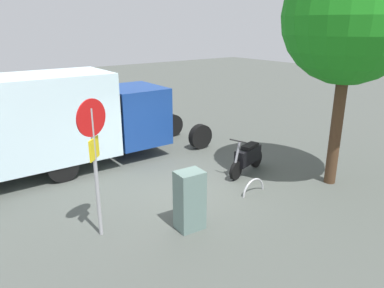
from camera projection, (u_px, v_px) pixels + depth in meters
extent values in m
plane|color=#4A4E49|center=(188.00, 188.00, 10.18)|extent=(60.00, 60.00, 0.00)
cylinder|color=black|center=(63.00, 167.00, 10.49)|extent=(0.90, 0.27, 0.90)
cylinder|color=black|center=(44.00, 149.00, 11.95)|extent=(0.90, 0.27, 0.90)
cylinder|color=black|center=(200.00, 136.00, 13.28)|extent=(0.90, 0.27, 0.90)
cylinder|color=black|center=(172.00, 125.00, 14.74)|extent=(0.90, 0.27, 0.90)
cube|color=silver|center=(34.00, 119.00, 10.59)|extent=(4.55, 2.28, 2.55)
cube|color=navy|center=(134.00, 114.00, 12.51)|extent=(1.84, 2.13, 1.90)
cube|color=black|center=(133.00, 97.00, 12.32)|extent=(1.86, 1.97, 0.60)
cylinder|color=black|center=(236.00, 171.00, 10.64)|extent=(0.57, 0.24, 0.56)
cylinder|color=black|center=(256.00, 159.00, 11.58)|extent=(0.57, 0.24, 0.56)
cube|color=black|center=(248.00, 155.00, 11.06)|extent=(1.15, 0.59, 0.48)
cube|color=black|center=(250.00, 146.00, 11.05)|extent=(0.69, 0.44, 0.12)
cylinder|color=slate|center=(238.00, 153.00, 10.51)|extent=(0.29, 0.14, 0.69)
cylinder|color=black|center=(238.00, 141.00, 10.40)|extent=(0.18, 0.54, 0.04)
cylinder|color=#9E9EA3|center=(96.00, 175.00, 7.50)|extent=(0.08, 0.08, 2.82)
cylinder|color=red|center=(91.00, 118.00, 7.10)|extent=(0.71, 0.32, 0.76)
cube|color=yellow|center=(94.00, 149.00, 7.30)|extent=(0.33, 0.33, 0.44)
cylinder|color=#47301E|center=(336.00, 127.00, 10.03)|extent=(0.31, 0.31, 3.35)
sphere|color=#1B7D1A|center=(351.00, 16.00, 9.12)|extent=(3.45, 3.45, 3.45)
cube|color=slate|center=(190.00, 200.00, 7.98)|extent=(0.63, 0.51, 1.37)
torus|color=#B7B7BC|center=(253.00, 193.00, 9.87)|extent=(0.85, 0.11, 0.85)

